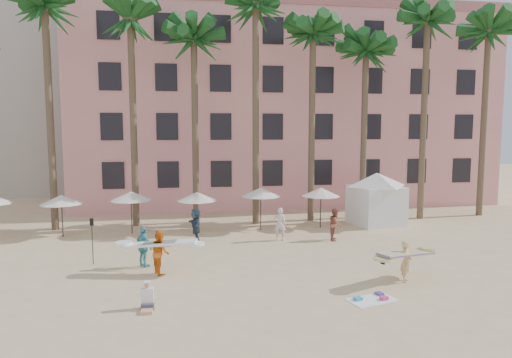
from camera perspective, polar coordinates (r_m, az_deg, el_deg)
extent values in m
plane|color=#D1B789|center=(17.12, -2.86, -15.77)|extent=(120.00, 120.00, 0.00)
cube|color=pink|center=(42.68, 3.01, 8.38)|extent=(35.00, 14.00, 16.00)
cylinder|color=brown|center=(31.45, -24.34, 6.77)|extent=(0.44, 0.44, 14.00)
cylinder|color=brown|center=(30.98, -15.08, 6.67)|extent=(0.44, 0.44, 13.50)
cylinder|color=brown|center=(31.30, -7.61, 5.90)|extent=(0.44, 0.44, 12.50)
cylinder|color=brown|center=(30.64, -0.04, 7.82)|extent=(0.44, 0.44, 14.50)
cylinder|color=brown|center=(31.95, 6.98, 6.37)|extent=(0.44, 0.44, 13.00)
cylinder|color=brown|center=(33.72, 13.34, 5.39)|extent=(0.44, 0.44, 12.00)
cylinder|color=brown|center=(34.52, 20.22, 6.85)|extent=(0.44, 0.44, 14.00)
cylinder|color=brown|center=(37.58, 26.57, 6.12)|extent=(0.44, 0.44, 13.50)
cylinder|color=#332B23|center=(29.62, -23.07, -4.39)|extent=(0.07, 0.07, 2.40)
cone|color=white|center=(29.46, -23.15, -2.38)|extent=(2.50, 2.50, 0.55)
cylinder|color=#332B23|center=(29.06, -15.30, -4.20)|extent=(0.07, 0.07, 2.50)
cone|color=white|center=(28.89, -15.36, -2.06)|extent=(2.50, 2.50, 0.55)
cylinder|color=#332B23|center=(28.77, -7.36, -4.24)|extent=(0.07, 0.07, 2.40)
cone|color=white|center=(28.60, -7.39, -2.17)|extent=(2.50, 2.50, 0.55)
cylinder|color=#332B23|center=(29.01, 0.58, -3.90)|extent=(0.07, 0.07, 2.60)
cone|color=white|center=(28.83, 0.58, -1.65)|extent=(2.50, 2.50, 0.55)
cylinder|color=#332B23|center=(30.10, 8.08, -3.69)|extent=(0.07, 0.07, 2.50)
cone|color=white|center=(29.93, 8.11, -1.61)|extent=(2.50, 2.50, 0.55)
cube|color=white|center=(31.88, 14.76, -3.18)|extent=(3.45, 3.45, 2.60)
cone|color=white|center=(31.65, 14.85, -0.05)|extent=(5.18, 5.18, 0.90)
cube|color=white|center=(18.31, 14.30, -14.43)|extent=(2.01, 1.47, 0.02)
cube|color=teal|center=(18.14, 12.63, -14.38)|extent=(0.36, 0.33, 0.10)
cube|color=#CE396C|center=(18.39, 15.70, -14.14)|extent=(0.33, 0.29, 0.12)
cube|color=#513785|center=(18.87, 15.16, -13.65)|extent=(0.33, 0.36, 0.08)
imported|color=tan|center=(20.49, 18.24, -9.75)|extent=(0.67, 0.76, 1.76)
cube|color=#C8BC7D|center=(20.40, 18.27, -8.80)|extent=(2.97, 1.94, 0.36)
imported|color=orange|center=(20.96, -11.91, -8.92)|extent=(1.03, 1.15, 1.95)
cube|color=white|center=(20.86, -11.93, -7.89)|extent=(3.34, 1.33, 0.33)
imported|color=#2C3D4E|center=(26.38, -7.53, -5.73)|extent=(0.86, 1.85, 1.93)
imported|color=teal|center=(22.07, -13.86, -8.25)|extent=(1.10, 1.14, 1.92)
imported|color=#934C3D|center=(26.95, 9.89, -5.58)|extent=(0.98, 1.09, 1.86)
imported|color=beige|center=(26.52, 3.00, -5.63)|extent=(0.79, 0.62, 1.92)
cylinder|color=black|center=(23.21, -19.77, -7.49)|extent=(0.04, 0.04, 2.10)
cube|color=black|center=(23.00, -19.86, -5.06)|extent=(0.18, 0.03, 0.35)
cube|color=#3F3F4C|center=(17.38, -13.39, -15.17)|extent=(0.44, 0.41, 0.24)
cube|color=tan|center=(17.08, -13.49, -15.77)|extent=(0.39, 0.44, 0.12)
cube|color=white|center=(17.30, -13.41, -13.96)|extent=(0.43, 0.26, 0.54)
sphere|color=tan|center=(17.16, -13.45, -12.73)|extent=(0.24, 0.24, 0.24)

